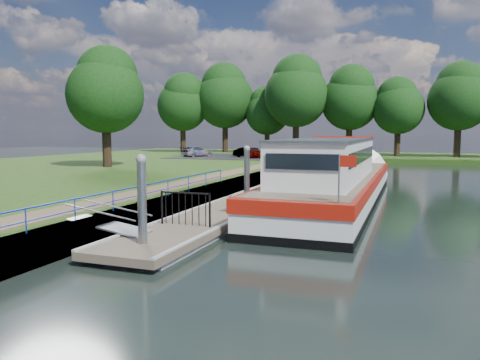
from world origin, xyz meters
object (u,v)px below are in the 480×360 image
(car_c, at_px, (197,151))
(barge, at_px, (337,180))
(pontoon, at_px, (273,193))
(car_a, at_px, (254,152))
(car_b, at_px, (247,152))

(car_c, bearing_deg, barge, 153.34)
(pontoon, bearing_deg, car_a, 110.85)
(barge, height_order, car_a, barge)
(barge, relative_size, car_c, 5.52)
(car_c, bearing_deg, car_a, -158.51)
(pontoon, height_order, car_a, car_a)
(pontoon, bearing_deg, barge, -9.76)
(pontoon, height_order, car_b, car_b)
(pontoon, distance_m, car_c, 28.09)
(car_b, bearing_deg, pontoon, -178.92)
(car_a, bearing_deg, pontoon, -92.01)
(pontoon, relative_size, car_b, 9.26)
(pontoon, distance_m, car_a, 24.55)
(barge, xyz_separation_m, car_a, (-12.32, 23.53, 0.32))
(car_b, distance_m, car_c, 5.98)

